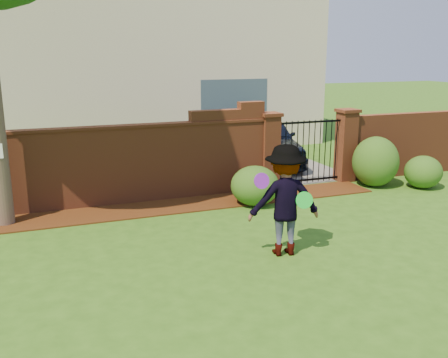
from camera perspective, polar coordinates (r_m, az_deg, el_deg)
name	(u,v)px	position (r m, az deg, el deg)	size (l,w,h in m)	color
ground	(241,264)	(8.23, 1.91, -9.55)	(80.00, 80.00, 0.01)	#2E5916
mulch_bed	(140,210)	(10.98, -9.45, -3.46)	(11.10, 1.08, 0.03)	#381B0A
brick_wall	(83,166)	(11.24, -15.62, 1.44)	(8.70, 0.31, 2.16)	brown
brick_wall_return	(408,144)	(14.71, 20.02, 3.73)	(4.00, 0.25, 1.70)	brown
pillar_left	(269,151)	(12.40, 5.09, 3.21)	(0.50, 0.50, 1.88)	brown
pillar_right	(346,145)	(13.49, 13.56, 3.76)	(0.50, 0.50, 1.88)	brown
iron_gate	(308,152)	(12.93, 9.49, 3.06)	(1.78, 0.03, 1.60)	black
driveway	(246,155)	(16.60, 2.46, 2.72)	(3.20, 8.00, 0.01)	slate
house	(141,55)	(19.34, -9.30, 13.60)	(12.40, 6.40, 6.30)	beige
car	(265,141)	(15.11, 4.66, 4.32)	(1.71, 4.25, 1.45)	black
shrub_left	(255,186)	(11.14, 3.51, -0.76)	(1.07, 1.07, 0.88)	#1F4E17
shrub_middle	(375,162)	(13.19, 16.69, 1.89)	(1.15, 1.15, 1.26)	#1F4E17
shrub_right	(423,172)	(13.45, 21.52, 0.74)	(0.91, 0.91, 0.81)	#1F4E17
man	(285,201)	(8.35, 6.88, -2.46)	(1.20, 0.69, 1.86)	gray
frisbee_purple	(262,181)	(8.02, 4.26, -0.20)	(0.26, 0.26, 0.02)	purple
frisbee_green	(304,200)	(8.26, 9.02, -2.36)	(0.28, 0.28, 0.03)	green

